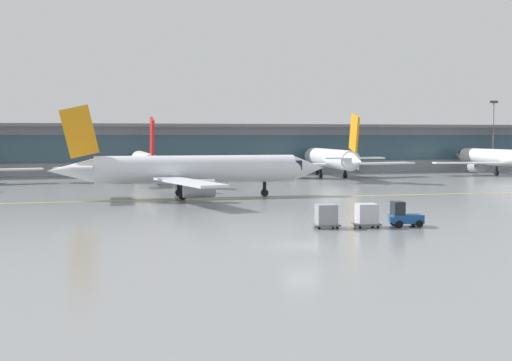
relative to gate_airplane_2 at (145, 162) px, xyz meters
The scene contains 11 objects.
ground_plane 64.86m from the gate_airplane_2, 84.16° to the right, with size 400.00×400.00×0.00m, color gray.
taxiway_centreline_stripe 31.58m from the gate_airplane_2, 82.07° to the right, with size 110.00×0.36×0.01m, color yellow.
terminal_concourse 22.16m from the gate_airplane_2, 72.64° to the left, with size 201.28×11.00×9.60m.
gate_airplane_2 is the anchor object (origin of this frame).
gate_airplane_3 32.60m from the gate_airplane_2, ahead, with size 30.64×33.01×10.93m.
gate_airplane_4 66.82m from the gate_airplane_2, ahead, with size 29.19×31.40×10.40m.
taxiing_regional_jet 29.39m from the gate_airplane_2, 82.36° to the right, with size 33.23×30.98×11.03m.
baggage_tug 60.23m from the gate_airplane_2, 73.14° to the right, with size 2.73×1.84×2.10m.
cargo_dolly_lead 59.09m from the gate_airplane_2, 75.97° to the right, with size 2.25×1.80×1.94m.
cargo_dolly_trailing 58.04m from the gate_airplane_2, 79.11° to the right, with size 2.25×1.80×1.94m.
apron_light_mast_1 74.74m from the gate_airplane_2, 11.54° to the left, with size 1.80×0.36×14.64m.
Camera 1 is at (-13.14, -42.06, 7.58)m, focal length 45.63 mm.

